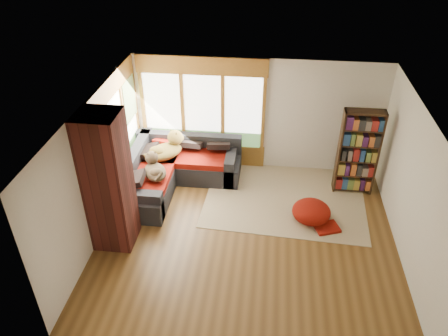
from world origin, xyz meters
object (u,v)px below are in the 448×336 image
(sectional_sofa, at_px, (165,167))
(area_rug, at_px, (285,197))
(pouf, at_px, (311,211))
(dog_brindle, at_px, (154,169))
(dog_tan, at_px, (167,149))
(brick_chimney, at_px, (108,182))
(bookshelf, at_px, (358,153))

(sectional_sofa, bearing_deg, area_rug, -9.96)
(area_rug, height_order, pouf, pouf)
(area_rug, distance_m, dog_brindle, 2.80)
(dog_tan, bearing_deg, dog_brindle, -144.68)
(pouf, xyz_separation_m, dog_brindle, (-3.19, 0.35, 0.51))
(pouf, bearing_deg, sectional_sofa, 161.24)
(sectional_sofa, distance_m, dog_tan, 0.48)
(area_rug, distance_m, pouf, 0.87)
(brick_chimney, distance_m, sectional_sofa, 2.32)
(sectional_sofa, bearing_deg, bookshelf, -0.83)
(bookshelf, height_order, pouf, bookshelf)
(brick_chimney, bearing_deg, dog_tan, 75.83)
(brick_chimney, height_order, pouf, brick_chimney)
(area_rug, height_order, dog_brindle, dog_brindle)
(area_rug, xyz_separation_m, pouf, (0.50, -0.68, 0.21))
(sectional_sofa, bearing_deg, dog_tan, 16.82)
(sectional_sofa, xyz_separation_m, area_rug, (2.67, -0.40, -0.30))
(brick_chimney, relative_size, dog_brindle, 3.27)
(sectional_sofa, distance_m, bookshelf, 4.14)
(bookshelf, height_order, dog_brindle, bookshelf)
(dog_tan, relative_size, dog_brindle, 1.23)
(pouf, bearing_deg, area_rug, 126.42)
(brick_chimney, xyz_separation_m, bookshelf, (4.54, 2.09, -0.35))
(bookshelf, xyz_separation_m, pouf, (-0.93, -1.12, -0.73))
(sectional_sofa, relative_size, area_rug, 0.67)
(dog_tan, bearing_deg, sectional_sofa, 150.97)
(dog_brindle, bearing_deg, brick_chimney, 135.42)
(sectional_sofa, xyz_separation_m, dog_brindle, (-0.02, -0.72, 0.43))
(pouf, bearing_deg, brick_chimney, -164.94)
(dog_tan, height_order, dog_brindle, dog_tan)
(area_rug, bearing_deg, dog_tan, 170.69)
(brick_chimney, bearing_deg, area_rug, 27.89)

